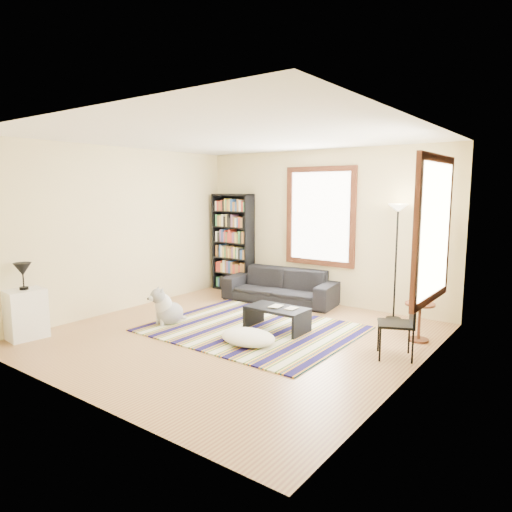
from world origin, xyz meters
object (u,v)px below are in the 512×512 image
Objects in this scene: side_table at (419,322)px; folding_chair at (396,324)px; white_cabinet at (26,314)px; dog at (170,306)px; sofa at (280,286)px; floor_cushion at (248,337)px; coffee_table at (277,319)px; bookshelf at (233,243)px; floor_lamp at (396,263)px.

folding_chair reaches higher than side_table.
dog is (1.12, 1.67, -0.06)m from white_cabinet.
sofa reaches higher than floor_cushion.
folding_chair is at bearing -0.63° from coffee_table.
dog is (-3.33, -0.68, -0.14)m from folding_chair.
bookshelf is 1.08× the size of floor_lamp.
floor_cushion is 1.93m from folding_chair.
sofa is 1.79m from coffee_table.
bookshelf is at bearing 142.12° from coffee_table.
sofa is 1.06× the size of bookshelf.
coffee_table is 2.14m from floor_lamp.
dog is (-0.60, -2.22, -0.02)m from sofa.
floor_cushion is at bearing 13.54° from dog.
bookshelf is 4.50m from folding_chair.
coffee_table is at bearing -126.21° from floor_lamp.
side_table is 0.92× the size of dog.
bookshelf reaches higher than sofa.
floor_lamp is (1.18, 1.62, 0.75)m from coffee_table.
floor_lamp is 5.58m from white_cabinet.
bookshelf is at bearing 131.42° from folding_chair.
floor_cushion is 2.75m from floor_lamp.
floor_lamp is (2.12, 0.10, 0.62)m from sofa.
folding_chair is 1.47× the size of dog.
side_table is 0.83m from folding_chair.
side_table reaches higher than floor_cushion.
floor_cushion is at bearing 177.17° from folding_chair.
folding_chair is at bearing -69.81° from floor_lamp.
bookshelf is 3.54m from floor_cushion.
folding_chair is at bearing -36.48° from sofa.
dog is at bearing 166.92° from folding_chair.
white_cabinet is at bearing -133.93° from floor_lamp.
bookshelf is at bearing 166.47° from side_table.
folding_chair is (0.60, -1.64, -0.50)m from floor_lamp.
dog is at bearing 179.05° from floor_cushion.
white_cabinet is at bearing -138.26° from coffee_table.
sofa reaches higher than coffee_table.
bookshelf is 2.86× the size of white_cabinet.
floor_lamp is at bearing 128.33° from side_table.
dog is at bearing -73.05° from bookshelf.
floor_lamp is at bearing 54.93° from dog.
bookshelf is 2.50× the size of floor_cushion.
dog is at bearing -112.16° from sofa.
floor_cushion is at bearing -73.97° from sofa.
folding_chair reaches higher than coffee_table.
sofa is 2.35× the size of coffee_table.
side_table is at bearing -21.69° from sofa.
sofa is 2.65× the size of floor_cushion.
side_table is at bearing 41.57° from white_cabinet.
dog is at bearing -155.43° from coffee_table.
white_cabinet is at bearing -144.84° from side_table.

